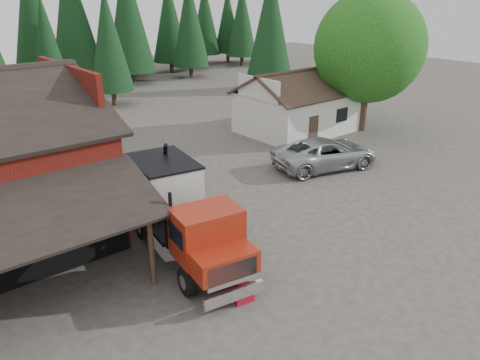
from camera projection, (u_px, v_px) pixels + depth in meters
ground at (302, 256)px, 18.98m from camera, size 120.00×120.00×0.00m
farmhouse at (298, 109)px, 35.29m from camera, size 8.60×6.42×4.65m
deciduous_tree at (369, 51)px, 33.87m from camera, size 8.00×8.00×10.20m
conifer_backdrop at (12, 93)px, 49.12m from camera, size 76.00×16.00×16.00m
near_pine_b at (108, 40)px, 41.80m from camera, size 3.96×3.96×10.40m
near_pine_c at (270, 23)px, 47.92m from camera, size 4.84×4.84×12.40m
feed_truck at (179, 209)px, 18.77m from camera, size 3.76×9.19×4.03m
silver_car at (326, 153)px, 28.17m from camera, size 7.06×4.65×1.80m
equip_box at (238, 289)px, 16.41m from camera, size 0.87×1.20×0.60m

